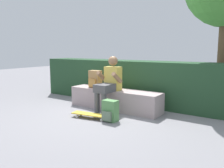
{
  "coord_description": "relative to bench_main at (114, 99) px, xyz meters",
  "views": [
    {
      "loc": [
        2.95,
        -3.88,
        1.36
      ],
      "look_at": [
        -0.08,
        0.47,
        0.56
      ],
      "focal_mm": 37.88,
      "sensor_mm": 36.0,
      "label": 1
    }
  ],
  "objects": [
    {
      "name": "ground_plane",
      "position": [
        0.0,
        -0.45,
        -0.22
      ],
      "size": [
        24.0,
        24.0,
        0.0
      ],
      "primitive_type": "plane",
      "color": "gray"
    },
    {
      "name": "backpack_on_ground",
      "position": [
        0.45,
        -0.8,
        -0.03
      ],
      "size": [
        0.28,
        0.23,
        0.4
      ],
      "color": "#51894C",
      "rests_on": "ground"
    },
    {
      "name": "skateboard_near_person",
      "position": [
        0.04,
        -0.88,
        -0.15
      ],
      "size": [
        0.82,
        0.33,
        0.09
      ],
      "color": "gold",
      "rests_on": "ground"
    },
    {
      "name": "hedge_row",
      "position": [
        -0.1,
        0.83,
        0.31
      ],
      "size": [
        5.18,
        0.74,
        1.06
      ],
      "color": "#224428",
      "rests_on": "ground"
    },
    {
      "name": "bench_main",
      "position": [
        0.0,
        0.0,
        0.0
      ],
      "size": [
        2.2,
        0.5,
        0.45
      ],
      "color": "#A79393",
      "rests_on": "ground"
    },
    {
      "name": "person_skater",
      "position": [
        0.01,
        -0.22,
        0.42
      ],
      "size": [
        0.49,
        0.62,
        1.2
      ],
      "color": "gold",
      "rests_on": "ground"
    },
    {
      "name": "backpack_on_bench",
      "position": [
        -0.55,
        -0.01,
        0.42
      ],
      "size": [
        0.28,
        0.23,
        0.4
      ],
      "color": "#A37A47",
      "rests_on": "bench_main"
    }
  ]
}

